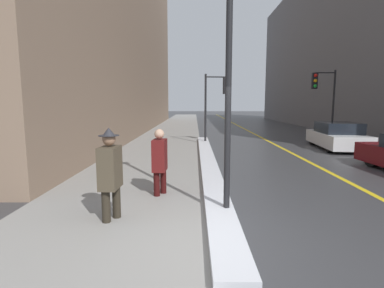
% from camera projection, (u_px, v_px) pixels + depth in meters
% --- Properties ---
extents(ground_plane, '(160.00, 160.00, 0.00)m').
position_uv_depth(ground_plane, '(216.00, 245.00, 4.66)').
color(ground_plane, '#38383A').
extents(sidewalk_slab, '(4.00, 80.00, 0.01)m').
position_uv_depth(sidewalk_slab, '(169.00, 137.00, 19.54)').
color(sidewalk_slab, gray).
rests_on(sidewalk_slab, ground).
extents(road_centre_stripe, '(0.16, 80.00, 0.00)m').
position_uv_depth(road_centre_stripe, '(261.00, 137.00, 19.49)').
color(road_centre_stripe, gold).
rests_on(road_centre_stripe, ground).
extents(snow_bank_curb, '(0.56, 14.79, 0.16)m').
position_uv_depth(snow_bank_curb, '(208.00, 163.00, 10.77)').
color(snow_bank_curb, silver).
rests_on(snow_bank_curb, ground).
extents(building_facade_left, '(6.00, 36.00, 19.35)m').
position_uv_depth(building_facade_left, '(109.00, 6.00, 23.23)').
color(building_facade_left, '#846B56').
rests_on(building_facade_left, ground).
extents(building_facade_right, '(6.00, 36.00, 14.19)m').
position_uv_depth(building_facade_right, '(351.00, 45.00, 25.40)').
color(building_facade_right, slate).
rests_on(building_facade_right, ground).
extents(lamp_post, '(0.28, 0.28, 5.51)m').
position_uv_depth(lamp_post, '(229.00, 45.00, 5.49)').
color(lamp_post, black).
rests_on(lamp_post, ground).
extents(traffic_light_near, '(1.31, 0.39, 3.74)m').
position_uv_depth(traffic_light_near, '(218.00, 94.00, 16.08)').
color(traffic_light_near, black).
rests_on(traffic_light_near, ground).
extents(traffic_light_far, '(1.31, 0.32, 4.05)m').
position_uv_depth(traffic_light_far, '(322.00, 90.00, 16.87)').
color(traffic_light_far, black).
rests_on(traffic_light_far, ground).
extents(pedestrian_in_glasses, '(0.38, 0.55, 1.76)m').
position_uv_depth(pedestrian_in_glasses, '(110.00, 171.00, 5.53)').
color(pedestrian_in_glasses, '#2A241B').
rests_on(pedestrian_in_glasses, ground).
extents(pedestrian_with_shoulder_bag, '(0.33, 0.74, 1.60)m').
position_uv_depth(pedestrian_with_shoulder_bag, '(160.00, 159.00, 7.12)').
color(pedestrian_with_shoulder_bag, '#340C0C').
rests_on(pedestrian_with_shoulder_bag, ground).
extents(parked_car_white, '(2.15, 4.30, 1.29)m').
position_uv_depth(parked_car_white, '(337.00, 136.00, 14.58)').
color(parked_car_white, silver).
rests_on(parked_car_white, ground).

